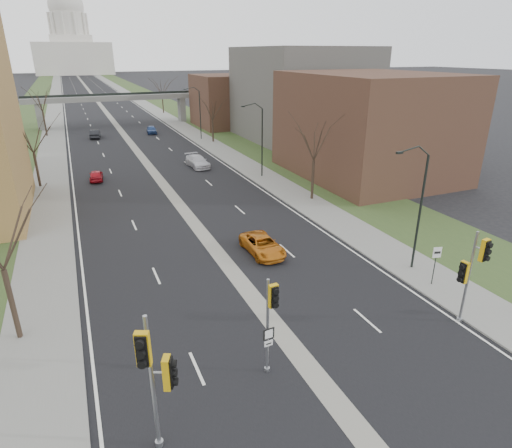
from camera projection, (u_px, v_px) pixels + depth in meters
ground at (308, 367)px, 20.77m from camera, size 700.00×700.00×0.00m
road_surface at (93, 96)px, 148.57m from camera, size 20.00×600.00×0.01m
median_strip at (93, 96)px, 148.57m from camera, size 1.20×600.00×0.02m
sidewalk_right at (129, 94)px, 152.94m from camera, size 4.00×600.00×0.12m
sidewalk_left at (56, 97)px, 144.15m from camera, size 4.00×600.00×0.12m
grass_verge_right at (146, 94)px, 155.14m from camera, size 8.00×600.00×0.10m
grass_verge_left at (36, 98)px, 141.96m from camera, size 8.00×600.00×0.10m
commercial_block_near at (369, 126)px, 51.17m from camera, size 16.00×20.00×12.00m
commercial_block_mid at (301, 94)px, 72.52m from camera, size 18.00×22.00×15.00m
commercial_block_far at (232, 101)px, 86.59m from camera, size 14.00×14.00×10.00m
pedestrian_bridge at (114, 101)px, 87.12m from camera, size 34.00×3.00×6.45m
capitol at (72, 45)px, 286.44m from camera, size 48.00×42.00×55.75m
streetlight_near at (416, 174)px, 27.30m from camera, size 2.61×0.20×8.70m
streetlight_mid at (256, 119)px, 49.46m from camera, size 2.61×0.20×8.70m
streetlight_far at (195, 98)px, 71.61m from camera, size 2.61×0.20×8.70m
tree_left_b at (30, 132)px, 46.06m from camera, size 6.75×6.75×8.81m
tree_left_c at (40, 96)px, 74.72m from camera, size 7.65×7.65×9.99m
tree_right_a at (315, 135)px, 41.79m from camera, size 7.20×7.20×9.40m
tree_right_b at (212, 107)px, 70.21m from camera, size 6.30×6.30×8.22m
tree_right_c at (161, 84)px, 103.83m from camera, size 7.65×7.65×9.99m
signal_pole_left at (155, 369)px, 14.97m from camera, size 1.37×0.99×5.95m
signal_pole_median at (271, 312)px, 18.96m from camera, size 0.58×0.82×5.01m
signal_pole_right at (472, 267)px, 22.67m from camera, size 1.09×0.94×5.53m
speed_limit_sign at (436, 259)px, 27.26m from camera, size 0.56×0.17×2.65m
car_left_near at (96, 175)px, 50.59m from camera, size 1.80×3.80×1.25m
car_left_far at (95, 134)px, 75.53m from camera, size 2.11×4.62×1.47m
car_right_near at (262, 245)px, 32.25m from camera, size 2.29×4.84×1.34m
car_right_mid at (197, 161)px, 56.51m from camera, size 2.51×5.37×1.52m
car_right_far at (152, 130)px, 79.81m from camera, size 2.09×4.32×1.42m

